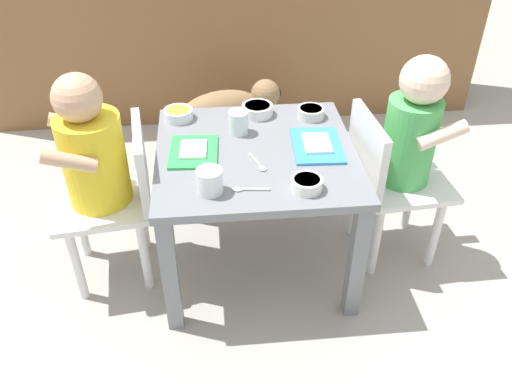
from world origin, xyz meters
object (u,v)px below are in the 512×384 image
seated_child_left (98,160)px  water_cup_right (238,124)px  spoon_by_right_tray (259,164)px  water_cup_left (210,182)px  food_tray_right (317,145)px  cereal_bowl_right_side (311,112)px  veggie_bowl_near (178,114)px  seated_child_right (406,140)px  food_tray_left (194,151)px  dog (228,110)px  cereal_bowl_left_side (257,109)px  spoon_by_left_tray (247,189)px  dining_table (256,171)px  veggie_bowl_far (307,184)px

seated_child_left → water_cup_right: size_ratio=9.72×
water_cup_right → spoon_by_right_tray: 0.19m
water_cup_left → food_tray_right: bearing=31.5°
spoon_by_right_tray → cereal_bowl_right_side: bearing=53.5°
veggie_bowl_near → cereal_bowl_right_side: 0.42m
cereal_bowl_right_side → spoon_by_right_tray: (-0.19, -0.26, -0.01)m
seated_child_right → water_cup_left: seated_child_right is taller
seated_child_right → food_tray_left: 0.63m
dog → cereal_bowl_right_side: size_ratio=5.38×
cereal_bowl_left_side → cereal_bowl_right_side: 0.17m
cereal_bowl_right_side → water_cup_left: bearing=-131.4°
spoon_by_left_tray → spoon_by_right_tray: same height
food_tray_left → cereal_bowl_right_side: size_ratio=2.14×
seated_child_left → seated_child_right: size_ratio=1.00×
seated_child_right → veggie_bowl_near: bearing=162.8°
dining_table → dog: bearing=94.2°
food_tray_right → water_cup_right: bearing=155.1°
dining_table → spoon_by_left_tray: 0.21m
food_tray_right → cereal_bowl_left_side: size_ratio=2.10×
dining_table → water_cup_left: 0.25m
cereal_bowl_left_side → veggie_bowl_near: (-0.25, -0.00, -0.00)m
water_cup_left → cereal_bowl_left_side: bearing=68.2°
water_cup_right → veggie_bowl_far: size_ratio=0.85×
seated_child_right → veggie_bowl_near: seated_child_right is taller
dining_table → seated_child_left: size_ratio=0.84×
cereal_bowl_left_side → spoon_by_left_tray: 0.42m
water_cup_left → veggie_bowl_near: bearing=102.5°
dining_table → spoon_by_left_tray: size_ratio=5.83×
seated_child_left → dog: (0.40, 0.71, -0.23)m
water_cup_left → cereal_bowl_left_side: 0.44m
dining_table → veggie_bowl_near: bearing=136.4°
veggie_bowl_far → spoon_by_left_tray: bearing=176.2°
food_tray_left → spoon_by_right_tray: 0.20m
veggie_bowl_near → veggie_bowl_far: size_ratio=1.12×
cereal_bowl_left_side → spoon_by_left_tray: cereal_bowl_left_side is taller
seated_child_left → seated_child_right: seated_child_right is taller
seated_child_right → veggie_bowl_near: 0.71m
dining_table → water_cup_left: water_cup_left is taller
food_tray_right → veggie_bowl_far: (-0.07, -0.21, 0.01)m
veggie_bowl_near → spoon_by_left_tray: (0.19, -0.41, -0.02)m
seated_child_right → seated_child_left: bearing=-179.0°
dining_table → food_tray_left: 0.20m
seated_child_right → veggie_bowl_far: bearing=-148.3°
seated_child_left → water_cup_right: bearing=16.2°
water_cup_right → spoon_by_left_tray: size_ratio=0.71×
dog → spoon_by_right_tray: bearing=-86.2°
spoon_by_left_tray → water_cup_left: bearing=178.4°
dog → veggie_bowl_far: 0.95m
water_cup_left → spoon_by_left_tray: bearing=-1.6°
dog → spoon_by_left_tray: spoon_by_left_tray is taller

